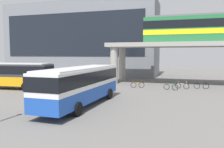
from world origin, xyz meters
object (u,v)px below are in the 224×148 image
station_building (82,40)px  pedestrian_near_building (105,84)px  bicycle_green (171,87)px  bicycle_black (201,86)px  bus_secondary (9,73)px  bicycle_orange (138,85)px  bicycle_silver (182,86)px  bus_main (81,82)px  pedestrian_walking_across (72,84)px

station_building → pedestrian_near_building: size_ratio=17.80×
bicycle_green → bicycle_black: same height
bus_secondary → bicycle_orange: bus_secondary is taller
station_building → bicycle_silver: size_ratio=18.69×
bicycle_green → bus_main: bearing=-121.2°
station_building → bus_secondary: 22.65m
bicycle_orange → pedestrian_near_building: size_ratio=0.96×
bicycle_orange → bicycle_green: same height
bicycle_silver → bicycle_orange: bearing=-172.3°
station_building → bicycle_black: 28.27m
bicycle_green → bicycle_orange: bearing=170.4°
station_building → pedestrian_near_building: (11.99, -20.43, -6.53)m
bicycle_orange → bus_main: bearing=-102.1°
bicycle_black → bus_secondary: bearing=-163.0°
pedestrian_walking_across → bicycle_green: bearing=21.3°
bicycle_green → pedestrian_near_building: bearing=-155.3°
bicycle_black → pedestrian_near_building: pedestrian_near_building is taller
bus_secondary → pedestrian_walking_across: 8.50m
pedestrian_near_building → pedestrian_walking_across: size_ratio=1.06×
bicycle_green → bus_secondary: bearing=-165.7°
bus_main → bicycle_silver: size_ratio=6.55×
bicycle_black → bicycle_silver: bearing=-163.9°
bicycle_silver → pedestrian_walking_across: 13.63m
bicycle_green → bicycle_silver: same height
bus_main → pedestrian_walking_across: bus_main is taller
bus_main → bicycle_black: bearing=51.9°
bus_secondary → station_building: bearing=89.7°
bus_main → bicycle_orange: size_ratio=6.53×
pedestrian_near_building → pedestrian_walking_across: bearing=-165.8°
bus_main → pedestrian_walking_across: bearing=122.2°
bus_secondary → bicycle_orange: (15.21, 5.65, -1.63)m
bus_secondary → pedestrian_near_building: bus_secondary is taller
bicycle_orange → bicycle_black: same height
station_building → bicycle_green: 26.71m
bicycle_green → bicycle_black: (3.64, 2.13, 0.00)m
bicycle_silver → pedestrian_walking_across: bearing=-155.0°
bus_secondary → pedestrian_near_building: size_ratio=6.29×
bus_main → bus_secondary: (-12.68, 6.18, 0.00)m
bicycle_silver → pedestrian_near_building: size_ratio=0.95×
pedestrian_near_building → bicycle_black: bearing=26.6°
bicycle_silver → bicycle_green: bearing=-132.1°
bus_main → pedestrian_near_building: (-0.59, 7.74, -1.15)m
pedestrian_walking_across → bicycle_orange: bearing=36.4°
bicycle_orange → bicycle_silver: same height
station_building → bicycle_green: station_building is taller
station_building → bicycle_orange: station_building is taller
bus_secondary → bicycle_green: bus_secondary is taller
station_building → pedestrian_walking_across: station_building is taller
bus_main → bicycle_silver: bearing=57.4°
bus_secondary → pedestrian_near_building: bearing=7.4°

